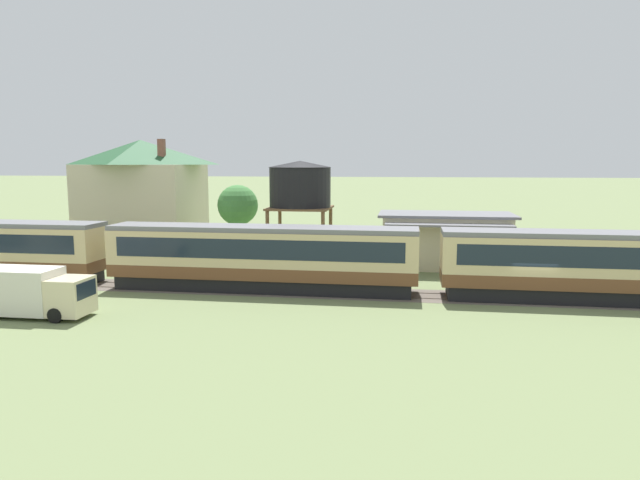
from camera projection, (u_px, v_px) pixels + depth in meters
name	position (u px, v px, depth m)	size (l,w,h in m)	color
ground_plane	(530.00, 302.00, 34.12)	(600.00, 600.00, 0.00)	#707F51
passenger_train	(266.00, 255.00, 36.90)	(106.15, 3.12, 4.23)	brown
railway_track	(272.00, 290.00, 37.15)	(171.53, 3.60, 0.04)	#665B51
station_building	(445.00, 240.00, 45.30)	(10.50, 6.90, 4.31)	beige
station_house_dark_green_roof	(142.00, 194.00, 53.39)	(10.81, 8.76, 10.37)	beige
water_tower	(300.00, 186.00, 44.44)	(5.02, 5.02, 8.42)	brown
delivery_truck_cream	(32.00, 292.00, 30.77)	(6.09, 2.25, 2.63)	beige
yard_tree_1	(238.00, 205.00, 49.89)	(3.54, 3.54, 6.36)	#4C3823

